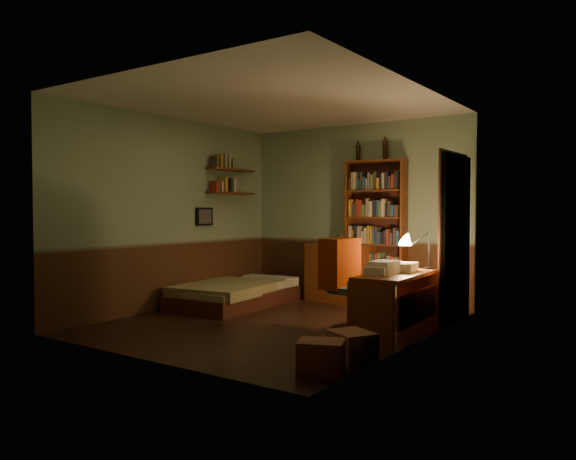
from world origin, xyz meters
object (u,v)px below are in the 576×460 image
Objects in this scene: bookshelf at (376,233)px; desk_lamp at (429,239)px; cardboard_box_b at (352,347)px; office_chair at (355,285)px; dresser at (340,273)px; bed at (236,285)px; mini_stereo at (353,238)px; desk at (396,304)px; cardboard_box_a at (321,357)px.

desk_lamp is at bearing -46.37° from bookshelf.
cardboard_box_b is at bearing -70.11° from desk_lamp.
cardboard_box_b is (1.16, -2.84, -0.89)m from bookshelf.
dresser is at bearing 128.90° from office_chair.
bed is at bearing -148.89° from bookshelf.
bookshelf reaches higher than office_chair.
dresser is at bearing 41.90° from bed.
bed is at bearing -156.65° from desk_lamp.
bed is at bearing 148.69° from cardboard_box_b.
dresser is at bearing 121.42° from cardboard_box_b.
desk_lamp is 0.65× the size of office_chair.
desk_lamp is at bearing -48.98° from mini_stereo.
desk_lamp is at bearing 75.41° from desk.
desk_lamp is (1.17, -1.02, -0.01)m from bookshelf.
bed is 1.53m from dresser.
desk is at bearing -62.94° from bookshelf.
bed is 1.52× the size of desk.
office_chair reaches higher than cardboard_box_a.
bookshelf is 3.20m from cardboard_box_b.
desk is 1.82× the size of desk_lamp.
dresser reaches higher than cardboard_box_b.
bed reaches higher than cardboard_box_b.
desk is 0.93m from desk_lamp.
office_chair reaches higher than cardboard_box_b.
mini_stereo is 0.27× the size of office_chair.
bookshelf is 1.64× the size of desk.
dresser is 2.53× the size of cardboard_box_b.
cardboard_box_b is at bearing -52.72° from dresser.
desk_lamp reaches higher than cardboard_box_b.
dresser is at bearing 132.34° from desk.
mini_stereo reaches higher than cardboard_box_b.
desk is at bearing -13.93° from bed.
cardboard_box_a reaches higher than cardboard_box_b.
desk_lamp reaches higher than cardboard_box_a.
mini_stereo is 0.78× the size of cardboard_box_a.
desk is (2.63, -0.47, 0.05)m from bed.
dresser is 3.25m from cardboard_box_b.
dresser is 2.21m from desk.
bookshelf is at bearing 159.22° from desk_lamp.
dresser is 0.80m from bookshelf.
bookshelf is 1.94× the size of office_chair.
office_chair reaches higher than mini_stereo.
desk_lamp is 1.06m from office_chair.
desk_lamp reaches higher than office_chair.
bookshelf reaches higher than cardboard_box_b.
cardboard_box_a is (0.09, -1.68, -0.20)m from desk.
bookshelf is 1.56m from desk_lamp.
bed is 1.80× the size of office_chair.
desk is at bearing -81.55° from desk_lamp.
mini_stereo is at bearing 118.29° from cardboard_box_b.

